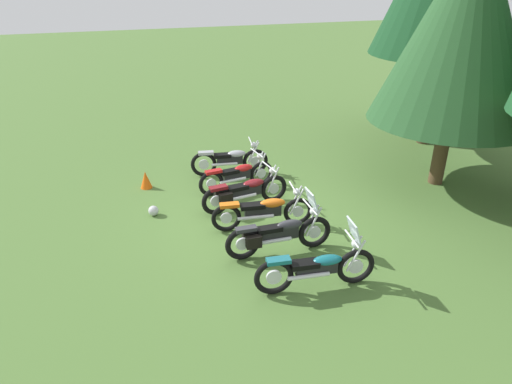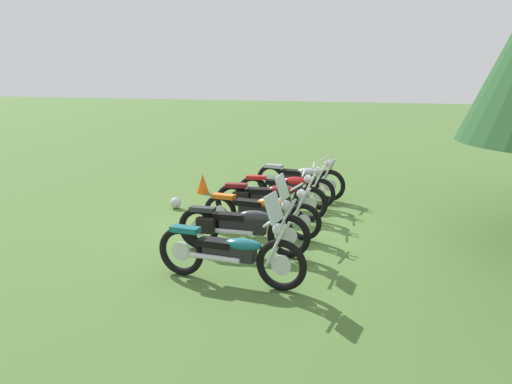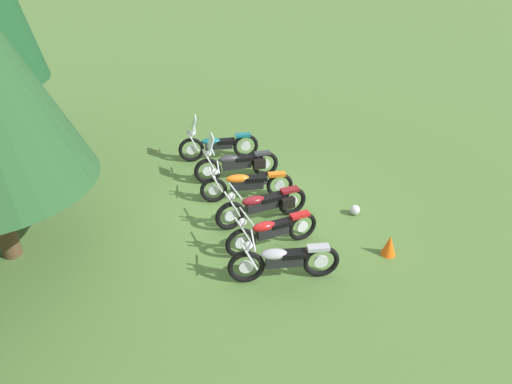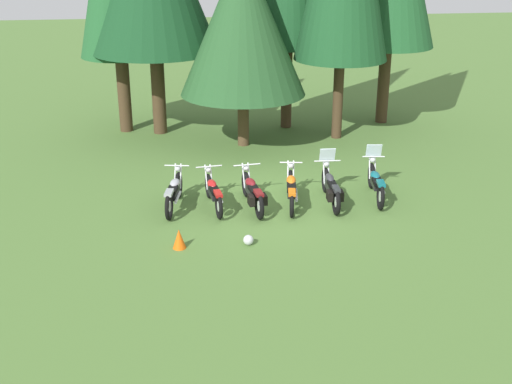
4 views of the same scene
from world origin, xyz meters
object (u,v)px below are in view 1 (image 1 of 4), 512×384
motorcycle_2 (244,191)px  traffic_cone (146,180)px  motorcycle_5 (317,267)px  motorcycle_0 (230,160)px  motorcycle_4 (278,234)px  motorcycle_1 (237,175)px  pine_tree_2 (465,25)px  dropped_helmet (153,211)px  motorcycle_3 (264,210)px

motorcycle_2 → traffic_cone: size_ratio=4.85×
motorcycle_5 → motorcycle_0: bearing=97.7°
motorcycle_2 → motorcycle_4: size_ratio=0.99×
motorcycle_4 → motorcycle_5: bearing=-77.4°
traffic_cone → motorcycle_1: bearing=67.7°
motorcycle_0 → motorcycle_5: (5.62, 0.05, 0.01)m
motorcycle_1 → pine_tree_2: 6.77m
motorcycle_2 → dropped_helmet: bearing=164.2°
traffic_cone → dropped_helmet: bearing=-0.9°
motorcycle_2 → dropped_helmet: 2.28m
motorcycle_1 → dropped_helmet: motorcycle_1 is taller
pine_tree_2 → motorcycle_4: bearing=-71.4°
motorcycle_0 → dropped_helmet: size_ratio=8.92×
motorcycle_0 → motorcycle_2: (2.11, -0.25, -0.01)m
motorcycle_2 → motorcycle_1: bearing=75.7°
motorcycle_0 → motorcycle_1: (1.06, -0.10, -0.02)m
motorcycle_2 → motorcycle_3: 1.08m
motorcycle_1 → dropped_helmet: size_ratio=8.69×
motorcycle_5 → pine_tree_2: 7.23m
dropped_helmet → motorcycle_0: bearing=125.2°
motorcycle_0 → traffic_cone: bearing=-167.6°
motorcycle_1 → pine_tree_2: size_ratio=0.33×
motorcycle_0 → pine_tree_2: size_ratio=0.34×
motorcycle_3 → motorcycle_4: (1.10, -0.07, 0.02)m
motorcycle_3 → dropped_helmet: size_ratio=9.43×
motorcycle_1 → pine_tree_2: (1.37, 5.44, 3.78)m
dropped_helmet → motorcycle_3: bearing=58.5°
motorcycle_2 → pine_tree_2: (0.32, 5.59, 3.76)m
motorcycle_1 → motorcycle_3: motorcycle_1 is taller
motorcycle_2 → motorcycle_5: size_ratio=0.99×
pine_tree_2 → traffic_cone: 9.06m
motorcycle_3 → motorcycle_1: bearing=97.8°
traffic_cone → dropped_helmet: size_ratio=1.91×
motorcycle_3 → motorcycle_0: bearing=96.1°
motorcycle_5 → motorcycle_2: bearing=102.1°
motorcycle_0 → motorcycle_5: motorcycle_5 is taller
pine_tree_2 → dropped_helmet: bearing=-95.0°
motorcycle_1 → motorcycle_5: 4.57m
motorcycle_0 → pine_tree_2: (2.43, 5.34, 3.76)m
motorcycle_0 → motorcycle_1: bearing=-85.5°
motorcycle_3 → dropped_helmet: (-1.44, -2.35, -0.33)m
motorcycle_1 → motorcycle_2: bearing=-105.1°
motorcycle_2 → dropped_helmet: (-0.36, -2.23, -0.34)m
motorcycle_0 → motorcycle_3: 3.19m
motorcycle_5 → traffic_cone: size_ratio=4.89×
traffic_cone → motorcycle_3: bearing=36.9°
dropped_helmet → motorcycle_4: bearing=42.0°
pine_tree_2 → dropped_helmet: size_ratio=26.40×
motorcycle_3 → motorcycle_2: bearing=104.8°
motorcycle_3 → traffic_cone: 3.88m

